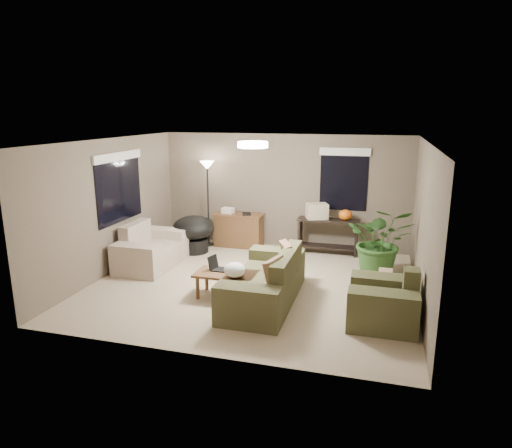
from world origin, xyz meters
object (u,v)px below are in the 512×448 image
(houseplant, at_px, (380,248))
(cat_scratching_post, at_px, (385,287))
(coffee_table, at_px, (226,276))
(console_table, at_px, (328,233))
(armchair, at_px, (384,304))
(papasan_chair, at_px, (194,231))
(loveseat, at_px, (150,251))
(main_sofa, at_px, (267,284))
(floor_lamp, at_px, (207,175))
(desk, at_px, (239,230))

(houseplant, height_order, cat_scratching_post, houseplant)
(coffee_table, xyz_separation_m, console_table, (1.31, 2.84, 0.08))
(houseplant, bearing_deg, armchair, -87.53)
(papasan_chair, xyz_separation_m, cat_scratching_post, (3.98, -1.55, -0.25))
(console_table, relative_size, houseplant, 0.99)
(papasan_chair, height_order, houseplant, houseplant)
(loveseat, height_order, coffee_table, loveseat)
(console_table, height_order, houseplant, houseplant)
(loveseat, relative_size, papasan_chair, 1.47)
(papasan_chair, bearing_deg, main_sofa, -44.79)
(main_sofa, xyz_separation_m, coffee_table, (-0.69, -0.01, 0.06))
(armchair, relative_size, papasan_chair, 0.92)
(loveseat, bearing_deg, floor_lamp, 70.28)
(desk, height_order, floor_lamp, floor_lamp)
(console_table, xyz_separation_m, cat_scratching_post, (1.19, -2.24, -0.22))
(papasan_chair, relative_size, cat_scratching_post, 2.18)
(loveseat, bearing_deg, cat_scratching_post, -6.29)
(cat_scratching_post, bearing_deg, main_sofa, -161.81)
(houseplant, relative_size, cat_scratching_post, 2.62)
(main_sofa, distance_m, cat_scratching_post, 1.92)
(main_sofa, relative_size, loveseat, 1.37)
(floor_lamp, xyz_separation_m, houseplant, (3.77, -0.97, -1.09))
(coffee_table, xyz_separation_m, cat_scratching_post, (2.50, 0.60, -0.14))
(floor_lamp, height_order, cat_scratching_post, floor_lamp)
(papasan_chair, height_order, floor_lamp, floor_lamp)
(coffee_table, height_order, houseplant, houseplant)
(houseplant, bearing_deg, console_table, 135.63)
(main_sofa, distance_m, armchair, 1.83)
(loveseat, bearing_deg, coffee_table, -29.20)
(desk, relative_size, papasan_chair, 1.01)
(main_sofa, height_order, floor_lamp, floor_lamp)
(floor_lamp, bearing_deg, desk, 7.98)
(papasan_chair, xyz_separation_m, floor_lamp, (0.11, 0.58, 1.13))
(armchair, bearing_deg, papasan_chair, 148.41)
(desk, bearing_deg, console_table, 0.12)
(houseplant, bearing_deg, cat_scratching_post, -85.09)
(coffee_table, bearing_deg, console_table, 65.21)
(houseplant, bearing_deg, main_sofa, -134.15)
(main_sofa, distance_m, houseplant, 2.48)
(main_sofa, height_order, papasan_chair, main_sofa)
(armchair, relative_size, coffee_table, 1.00)
(floor_lamp, bearing_deg, houseplant, -14.36)
(coffee_table, relative_size, cat_scratching_post, 2.00)
(loveseat, relative_size, desk, 1.45)
(armchair, distance_m, coffee_table, 2.51)
(desk, bearing_deg, armchair, -44.53)
(loveseat, bearing_deg, armchair, -17.25)
(desk, xyz_separation_m, papasan_chair, (-0.80, -0.68, 0.09))
(loveseat, height_order, floor_lamp, floor_lamp)
(coffee_table, relative_size, floor_lamp, 0.52)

